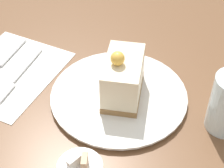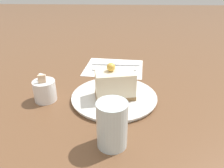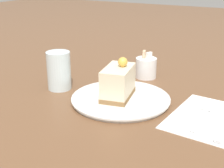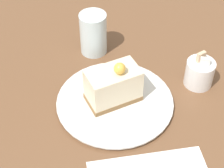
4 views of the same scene
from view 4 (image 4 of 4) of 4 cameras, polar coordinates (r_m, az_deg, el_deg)
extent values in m
plane|color=brown|center=(0.79, 1.08, -2.98)|extent=(4.00, 4.00, 0.00)
cylinder|color=silver|center=(0.79, 0.41, -2.74)|extent=(0.24, 0.24, 0.01)
cylinder|color=silver|center=(0.79, 0.41, -2.57)|extent=(0.24, 0.24, 0.00)
cube|color=olive|center=(0.78, 0.17, -1.97)|extent=(0.08, 0.12, 0.01)
cube|color=beige|center=(0.76, 0.18, 0.04)|extent=(0.08, 0.12, 0.07)
sphere|color=#EFB747|center=(0.72, 1.54, 2.34)|extent=(0.02, 0.02, 0.02)
cylinder|color=white|center=(0.84, 13.17, 1.61)|extent=(0.06, 0.06, 0.06)
cube|color=#D8B28C|center=(0.82, 13.39, 4.02)|extent=(0.01, 0.02, 0.02)
cube|color=white|center=(0.81, 13.98, 3.32)|extent=(0.02, 0.02, 0.02)
cylinder|color=silver|center=(0.89, -2.86, 7.70)|extent=(0.06, 0.06, 0.10)
camera|label=1|loc=(0.91, 31.83, 32.56)|focal=60.00mm
camera|label=2|loc=(1.09, -9.22, 30.45)|focal=35.00mm
camera|label=3|loc=(0.59, -66.15, -14.47)|focal=50.00mm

